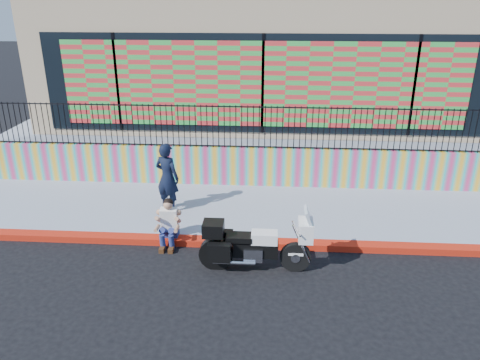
{
  "coord_description": "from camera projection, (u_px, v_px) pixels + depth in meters",
  "views": [
    {
      "loc": [
        0.26,
        -9.16,
        5.29
      ],
      "look_at": [
        -0.45,
        1.2,
        1.1
      ],
      "focal_mm": 35.0,
      "sensor_mm": 36.0,
      "label": 1
    }
  ],
  "objects": [
    {
      "name": "police_motorcycle",
      "position": [
        254.0,
        244.0,
        9.4
      ],
      "size": [
        2.24,
        0.74,
        1.39
      ],
      "color": "black",
      "rests_on": "ground"
    },
    {
      "name": "red_curb",
      "position": [
        256.0,
        243.0,
        10.45
      ],
      "size": [
        16.0,
        0.3,
        0.15
      ],
      "primitive_type": "cube",
      "color": "#BB0D0D",
      "rests_on": "ground"
    },
    {
      "name": "metal_fence",
      "position": [
        261.0,
        127.0,
        12.79
      ],
      "size": [
        15.8,
        0.04,
        1.2
      ],
      "primitive_type": null,
      "color": "black",
      "rests_on": "mural_wall"
    },
    {
      "name": "elevated_platform",
      "position": [
        264.0,
        123.0,
        17.97
      ],
      "size": [
        16.0,
        10.0,
        1.25
      ],
      "primitive_type": "cube",
      "color": "#8D96A9",
      "rests_on": "ground"
    },
    {
      "name": "storefront_building",
      "position": [
        265.0,
        53.0,
        16.79
      ],
      "size": [
        14.0,
        8.06,
        4.0
      ],
      "color": "tan",
      "rests_on": "elevated_platform"
    },
    {
      "name": "seated_man",
      "position": [
        168.0,
        227.0,
        10.34
      ],
      "size": [
        0.54,
        0.71,
        1.06
      ],
      "color": "navy",
      "rests_on": "ground"
    },
    {
      "name": "mural_wall",
      "position": [
        261.0,
        167.0,
        13.22
      ],
      "size": [
        16.0,
        0.2,
        1.1
      ],
      "primitive_type": "cube",
      "color": "#D73874",
      "rests_on": "sidewalk"
    },
    {
      "name": "police_officer",
      "position": [
        167.0,
        177.0,
        11.56
      ],
      "size": [
        0.75,
        0.64,
        1.76
      ],
      "primitive_type": "imported",
      "rotation": [
        0.0,
        0.0,
        2.74
      ],
      "color": "black",
      "rests_on": "sidewalk"
    },
    {
      "name": "sidewalk",
      "position": [
        259.0,
        211.0,
        11.97
      ],
      "size": [
        16.0,
        3.0,
        0.15
      ],
      "primitive_type": "cube",
      "color": "#8D96A9",
      "rests_on": "ground"
    },
    {
      "name": "ground",
      "position": [
        256.0,
        246.0,
        10.48
      ],
      "size": [
        90.0,
        90.0,
        0.0
      ],
      "primitive_type": "plane",
      "color": "black",
      "rests_on": "ground"
    }
  ]
}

